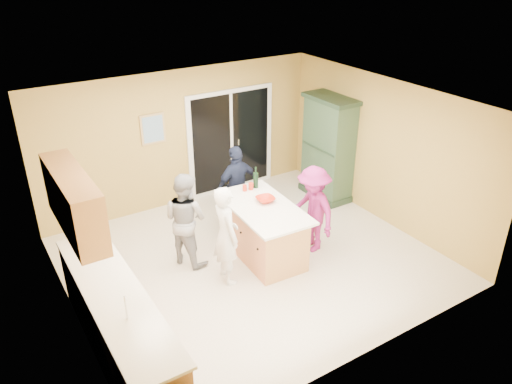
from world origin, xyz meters
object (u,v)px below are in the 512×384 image
woman_magenta (313,209)px  green_hutch (328,149)px  kitchen_island (263,232)px  woman_navy (237,186)px  woman_white (226,235)px  woman_grey (186,219)px

woman_magenta → green_hutch: bearing=134.8°
kitchen_island → woman_navy: size_ratio=1.18×
woman_magenta → kitchen_island: bearing=-107.3°
green_hutch → woman_white: bearing=-155.5°
woman_white → woman_magenta: 1.61m
kitchen_island → woman_white: woman_white is taller
woman_white → woman_navy: size_ratio=1.03×
kitchen_island → woman_white: bearing=-159.4°
kitchen_island → woman_magenta: 0.89m
kitchen_island → woman_white: (-0.81, -0.26, 0.35)m
woman_navy → woman_white: bearing=48.3°
kitchen_island → green_hutch: (2.25, 1.14, 0.57)m
woman_white → woman_magenta: size_ratio=1.05×
green_hutch → woman_white: green_hutch is taller
woman_navy → woman_magenta: 1.50m
green_hutch → woman_magenta: green_hutch is taller
woman_grey → kitchen_island: bearing=-140.0°
kitchen_island → woman_navy: bearing=84.1°
kitchen_island → green_hutch: size_ratio=0.86×
woman_white → woman_navy: (0.99, 1.36, -0.03)m
kitchen_island → woman_magenta: bearing=-15.2°
kitchen_island → woman_magenta: woman_magenta is taller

